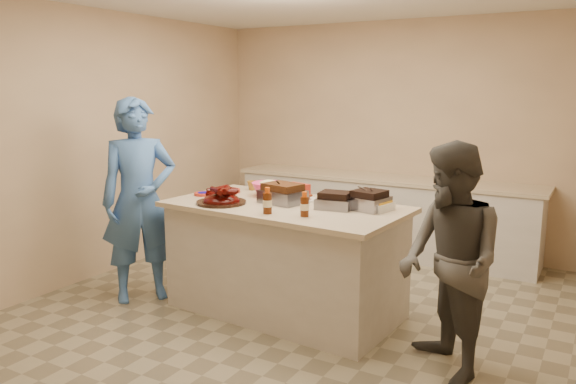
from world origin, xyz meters
The scene contains 20 objects.
room centered at (0.00, 0.00, 0.00)m, with size 4.50×5.00×2.70m, color tan, non-canonical shape.
back_counter centered at (0.00, 2.20, 0.45)m, with size 3.60×0.64×0.90m, color beige, non-canonical shape.
island centered at (-0.08, 0.05, 0.00)m, with size 2.01×1.06×0.95m, color beige, non-canonical shape.
rib_platter centered at (-0.57, -0.18, 0.95)m, with size 0.43×0.43×0.17m, color #460603, non-canonical shape.
pulled_pork_tray centered at (-0.13, 0.10, 0.95)m, with size 0.36×0.27×0.11m, color #47230F.
brisket_tray centered at (0.36, 0.12, 0.95)m, with size 0.29×0.24×0.09m, color black.
roasting_pan centered at (0.62, 0.22, 0.95)m, with size 0.27×0.27×0.11m, color gray.
coleslaw_bowl centered at (-0.39, 0.31, 0.95)m, with size 0.31×0.31×0.21m, color #FB377A, non-canonical shape.
sausage_plate centered at (-0.06, 0.27, 0.95)m, with size 0.29×0.29×0.05m, color silver.
mac_cheese_dish centered at (0.63, 0.25, 0.95)m, with size 0.31×0.23×0.08m, color yellow.
bbq_bottle_a centered at (-0.02, -0.31, 0.95)m, with size 0.07×0.07×0.21m, color #441B07.
bbq_bottle_b centered at (0.28, -0.26, 0.95)m, with size 0.06×0.06×0.19m, color #441B07.
mustard_bottle centered at (-0.21, 0.30, 0.95)m, with size 0.04×0.04×0.11m, color #FBAF0B.
sauce_bowl centered at (-0.11, 0.28, 0.95)m, with size 0.14×0.04×0.14m, color silver.
plate_stack_large centered at (-0.83, 0.26, 0.95)m, with size 0.25×0.25×0.03m, color #A12416.
plate_stack_small centered at (-0.94, 0.04, 0.95)m, with size 0.17×0.17×0.02m, color #A12416.
plastic_cup centered at (-0.69, 0.48, 0.95)m, with size 0.10×0.09×0.10m, color olive.
basket_stack centered at (-0.18, 0.43, 0.95)m, with size 0.22×0.17×0.11m, color #A12416.
guest_blue centered at (-1.38, -0.33, 0.00)m, with size 0.67×1.85×0.44m, color #3D68AE.
guest_gray centered at (1.42, -0.35, 0.00)m, with size 0.77×1.59×0.60m, color #4C4944.
Camera 1 is at (2.26, -3.95, 1.93)m, focal length 35.00 mm.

